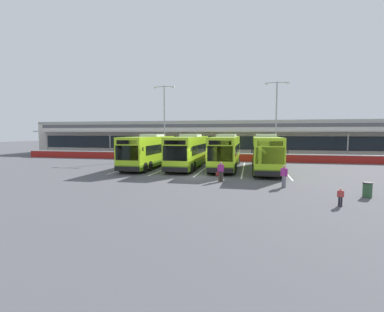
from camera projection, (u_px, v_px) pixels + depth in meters
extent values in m
plane|color=#4C4C51|center=(194.00, 177.00, 25.10)|extent=(200.00, 200.00, 0.00)
cube|color=beige|center=(223.00, 139.00, 51.20)|extent=(70.00, 10.00, 5.50)
cube|color=#19232D|center=(220.00, 143.00, 46.35)|extent=(66.00, 0.08, 2.20)
cube|color=#4C4C51|center=(220.00, 125.00, 46.10)|extent=(68.00, 0.08, 0.60)
cube|color=beige|center=(219.00, 131.00, 44.74)|extent=(67.00, 3.00, 0.24)
cube|color=gray|center=(223.00, 123.00, 50.95)|extent=(70.00, 10.00, 0.50)
cylinder|color=#999999|center=(47.00, 143.00, 50.12)|extent=(0.20, 0.20, 4.20)
cylinder|color=#999999|center=(110.00, 144.00, 47.57)|extent=(0.20, 0.20, 4.20)
cylinder|color=#999999|center=(180.00, 144.00, 45.02)|extent=(0.20, 0.20, 4.20)
cylinder|color=#999999|center=(259.00, 145.00, 42.48)|extent=(0.20, 0.20, 4.20)
cylinder|color=#999999|center=(348.00, 146.00, 39.93)|extent=(0.20, 0.20, 4.20)
cube|color=maroon|center=(215.00, 157.00, 39.20)|extent=(60.00, 0.36, 1.00)
cube|color=#B2B2B2|center=(215.00, 153.00, 39.16)|extent=(60.00, 0.40, 0.10)
cube|color=#9ED11E|center=(150.00, 151.00, 31.89)|extent=(2.55, 12.00, 3.19)
cube|color=#598419|center=(150.00, 162.00, 31.99)|extent=(2.57, 12.02, 0.56)
cube|color=black|center=(151.00, 148.00, 32.26)|extent=(2.58, 9.60, 0.96)
cube|color=black|center=(127.00, 153.00, 26.07)|extent=(2.31, 0.10, 1.40)
cube|color=black|center=(127.00, 142.00, 25.98)|extent=(2.05, 0.08, 0.40)
cube|color=silver|center=(152.00, 135.00, 32.72)|extent=(2.05, 2.80, 0.28)
cube|color=black|center=(127.00, 169.00, 26.09)|extent=(2.45, 0.16, 0.44)
cube|color=black|center=(143.00, 149.00, 26.08)|extent=(0.08, 0.12, 0.36)
cube|color=black|center=(114.00, 149.00, 26.68)|extent=(0.08, 0.12, 0.36)
cylinder|color=black|center=(171.00, 159.00, 36.24)|extent=(0.32, 1.04, 1.04)
cylinder|color=black|center=(153.00, 159.00, 36.73)|extent=(0.32, 1.04, 1.04)
cylinder|color=black|center=(150.00, 166.00, 28.63)|extent=(0.32, 1.04, 1.04)
cylinder|color=black|center=(128.00, 165.00, 29.13)|extent=(0.32, 1.04, 1.04)
cylinder|color=black|center=(145.00, 168.00, 27.27)|extent=(0.32, 1.04, 1.04)
cylinder|color=black|center=(122.00, 167.00, 27.76)|extent=(0.32, 1.04, 1.04)
cube|color=#9ED11E|center=(189.00, 151.00, 31.42)|extent=(2.55, 12.00, 3.19)
cube|color=#598419|center=(189.00, 162.00, 31.53)|extent=(2.57, 12.02, 0.56)
cube|color=black|center=(190.00, 148.00, 31.79)|extent=(2.58, 9.60, 0.96)
cube|color=black|center=(175.00, 153.00, 25.61)|extent=(2.31, 0.10, 1.40)
cube|color=black|center=(175.00, 142.00, 25.52)|extent=(2.05, 0.08, 0.40)
cube|color=silver|center=(191.00, 135.00, 32.26)|extent=(2.05, 2.80, 0.28)
cube|color=black|center=(175.00, 170.00, 25.63)|extent=(2.45, 0.16, 0.44)
cube|color=black|center=(191.00, 150.00, 25.62)|extent=(0.08, 0.12, 0.36)
cube|color=black|center=(161.00, 149.00, 26.22)|extent=(0.08, 0.12, 0.36)
cylinder|color=black|center=(206.00, 159.00, 35.78)|extent=(0.32, 1.04, 1.04)
cylinder|color=black|center=(188.00, 159.00, 36.27)|extent=(0.32, 1.04, 1.04)
cylinder|color=black|center=(194.00, 167.00, 28.17)|extent=(0.32, 1.04, 1.04)
cylinder|color=black|center=(171.00, 166.00, 28.66)|extent=(0.32, 1.04, 1.04)
cylinder|color=black|center=(191.00, 168.00, 26.81)|extent=(0.32, 1.04, 1.04)
cylinder|color=black|center=(167.00, 168.00, 27.30)|extent=(0.32, 1.04, 1.04)
cube|color=#9ED11E|center=(226.00, 151.00, 30.90)|extent=(2.55, 12.00, 3.19)
cube|color=#598419|center=(226.00, 163.00, 31.00)|extent=(2.57, 12.02, 0.56)
cube|color=black|center=(226.00, 149.00, 31.27)|extent=(2.58, 9.60, 0.96)
cube|color=black|center=(220.00, 154.00, 25.08)|extent=(2.31, 0.10, 1.40)
cube|color=black|center=(220.00, 143.00, 24.99)|extent=(2.05, 0.08, 0.40)
cube|color=silver|center=(227.00, 135.00, 31.73)|extent=(2.05, 2.80, 0.28)
cube|color=black|center=(220.00, 170.00, 25.10)|extent=(2.45, 0.16, 0.44)
cube|color=black|center=(236.00, 150.00, 25.09)|extent=(0.08, 0.12, 0.36)
cube|color=black|center=(205.00, 149.00, 25.69)|extent=(0.08, 0.12, 0.36)
cylinder|color=black|center=(238.00, 160.00, 35.25)|extent=(0.32, 1.04, 1.04)
cylinder|color=black|center=(219.00, 159.00, 35.74)|extent=(0.32, 1.04, 1.04)
cylinder|color=black|center=(235.00, 167.00, 27.64)|extent=(0.32, 1.04, 1.04)
cylinder|color=black|center=(211.00, 167.00, 28.14)|extent=(0.32, 1.04, 1.04)
cylinder|color=black|center=(234.00, 169.00, 26.28)|extent=(0.32, 1.04, 1.04)
cylinder|color=black|center=(209.00, 168.00, 26.77)|extent=(0.32, 1.04, 1.04)
cube|color=#9ED11E|center=(266.00, 152.00, 28.84)|extent=(2.55, 12.00, 3.19)
cube|color=#598419|center=(266.00, 165.00, 28.95)|extent=(2.57, 12.02, 0.56)
cube|color=black|center=(266.00, 150.00, 29.21)|extent=(2.58, 9.60, 0.96)
cube|color=black|center=(270.00, 156.00, 23.03)|extent=(2.31, 0.10, 1.40)
cube|color=black|center=(270.00, 144.00, 22.93)|extent=(2.05, 0.08, 0.40)
cube|color=silver|center=(266.00, 136.00, 29.67)|extent=(2.05, 2.80, 0.28)
cube|color=black|center=(269.00, 174.00, 23.04)|extent=(2.45, 0.16, 0.44)
cube|color=black|center=(288.00, 151.00, 23.04)|extent=(0.08, 0.12, 0.36)
cube|color=black|center=(252.00, 151.00, 23.64)|extent=(0.08, 0.12, 0.36)
cylinder|color=black|center=(274.00, 161.00, 33.20)|extent=(0.32, 1.04, 1.04)
cylinder|color=black|center=(254.00, 161.00, 33.69)|extent=(0.32, 1.04, 1.04)
cylinder|color=black|center=(281.00, 170.00, 25.59)|extent=(0.32, 1.04, 1.04)
cylinder|color=black|center=(254.00, 169.00, 26.08)|extent=(0.32, 1.04, 1.04)
cylinder|color=black|center=(283.00, 172.00, 24.23)|extent=(0.32, 1.04, 1.04)
cylinder|color=black|center=(254.00, 171.00, 24.72)|extent=(0.32, 1.04, 1.04)
cube|color=silver|center=(134.00, 166.00, 32.68)|extent=(0.14, 13.00, 0.01)
cube|color=silver|center=(169.00, 167.00, 31.82)|extent=(0.14, 13.00, 0.01)
cube|color=silver|center=(205.00, 168.00, 30.95)|extent=(0.14, 13.00, 0.01)
cube|color=silver|center=(243.00, 169.00, 30.09)|extent=(0.14, 13.00, 0.01)
cube|color=silver|center=(284.00, 170.00, 29.23)|extent=(0.14, 13.00, 0.01)
cube|color=#4C4238|center=(219.00, 177.00, 22.41)|extent=(0.21, 0.23, 0.84)
cube|color=#4C4238|center=(222.00, 177.00, 22.36)|extent=(0.21, 0.23, 0.84)
cube|color=#A32D89|center=(221.00, 168.00, 22.33)|extent=(0.40, 0.37, 0.56)
cube|color=#A32D89|center=(218.00, 168.00, 22.26)|extent=(0.13, 0.13, 0.54)
cube|color=#A32D89|center=(223.00, 168.00, 22.40)|extent=(0.13, 0.13, 0.54)
sphere|color=tan|center=(221.00, 163.00, 22.29)|extent=(0.22, 0.22, 0.22)
cube|color=maroon|center=(217.00, 174.00, 22.29)|extent=(0.25, 0.30, 0.22)
cylinder|color=maroon|center=(217.00, 172.00, 22.27)|extent=(0.02, 0.02, 0.16)
cube|color=slate|center=(283.00, 181.00, 20.17)|extent=(0.22, 0.23, 0.84)
cube|color=slate|center=(284.00, 182.00, 19.97)|extent=(0.22, 0.23, 0.84)
cube|color=#A32D89|center=(284.00, 172.00, 20.01)|extent=(0.40, 0.39, 0.56)
cube|color=#A32D89|center=(281.00, 172.00, 20.18)|extent=(0.13, 0.13, 0.54)
cube|color=#A32D89|center=(287.00, 173.00, 19.84)|extent=(0.13, 0.13, 0.54)
sphere|color=tan|center=(284.00, 167.00, 19.98)|extent=(0.22, 0.22, 0.22)
cube|color=black|center=(339.00, 201.00, 14.95)|extent=(0.10, 0.12, 0.52)
cube|color=black|center=(341.00, 202.00, 14.85)|extent=(0.10, 0.12, 0.52)
cube|color=#B23838|center=(341.00, 194.00, 14.86)|extent=(0.23, 0.17, 0.35)
cube|color=#B23838|center=(338.00, 194.00, 14.91)|extent=(0.07, 0.07, 0.33)
cube|color=#B23838|center=(343.00, 194.00, 14.81)|extent=(0.07, 0.07, 0.33)
sphere|color=#DBB293|center=(341.00, 189.00, 14.84)|extent=(0.14, 0.14, 0.14)
cylinder|color=#9E9EA3|center=(164.00, 122.00, 42.18)|extent=(0.20, 0.20, 11.00)
cylinder|color=#9E9EA3|center=(164.00, 87.00, 41.73)|extent=(2.80, 0.10, 0.10)
cube|color=silver|center=(155.00, 88.00, 42.03)|extent=(0.44, 0.28, 0.20)
cube|color=silver|center=(173.00, 87.00, 41.45)|extent=(0.44, 0.28, 0.20)
cylinder|color=#9E9EA3|center=(276.00, 122.00, 38.78)|extent=(0.20, 0.20, 11.00)
cylinder|color=#9E9EA3|center=(277.00, 83.00, 38.34)|extent=(2.80, 0.10, 0.10)
cube|color=silver|center=(267.00, 84.00, 38.63)|extent=(0.44, 0.28, 0.20)
cube|color=silver|center=(288.00, 83.00, 38.06)|extent=(0.44, 0.28, 0.20)
cylinder|color=#2D5133|center=(367.00, 190.00, 16.97)|extent=(0.52, 0.52, 0.85)
cylinder|color=black|center=(368.00, 183.00, 16.93)|extent=(0.54, 0.54, 0.08)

